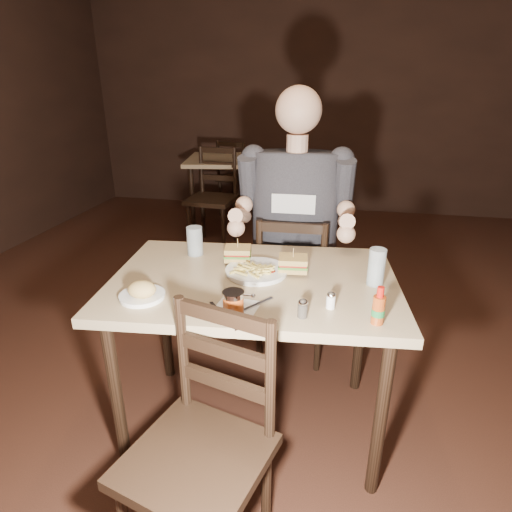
% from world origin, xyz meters
% --- Properties ---
extents(room_shell, '(7.00, 7.00, 7.00)m').
position_xyz_m(room_shell, '(0.00, 0.00, 1.40)').
color(room_shell, black).
rests_on(room_shell, ground).
extents(main_table, '(1.25, 0.90, 0.77)m').
position_xyz_m(main_table, '(-0.18, -0.33, 0.69)').
color(main_table, tan).
rests_on(main_table, ground).
extents(bg_table, '(0.92, 0.92, 0.77)m').
position_xyz_m(bg_table, '(-1.08, 2.50, 0.68)').
color(bg_table, tan).
rests_on(bg_table, ground).
extents(chair_far, '(0.42, 0.46, 0.88)m').
position_xyz_m(chair_far, '(-0.09, 0.29, 0.44)').
color(chair_far, black).
rests_on(chair_far, ground).
extents(chair_near, '(0.51, 0.54, 0.89)m').
position_xyz_m(chair_near, '(-0.23, -0.98, 0.44)').
color(chair_near, black).
rests_on(chair_near, ground).
extents(bg_chair_far, '(0.51, 0.54, 0.89)m').
position_xyz_m(bg_chair_far, '(-1.08, 3.05, 0.45)').
color(bg_chair_far, black).
rests_on(bg_chair_far, ground).
extents(bg_chair_near, '(0.46, 0.50, 0.93)m').
position_xyz_m(bg_chair_near, '(-1.08, 1.95, 0.47)').
color(bg_chair_near, black).
rests_on(bg_chair_near, ground).
extents(diner, '(0.63, 0.50, 1.06)m').
position_xyz_m(diner, '(-0.09, 0.24, 0.98)').
color(diner, '#333339').
rests_on(diner, chair_far).
extents(dinner_plate, '(0.28, 0.28, 0.01)m').
position_xyz_m(dinner_plate, '(-0.18, -0.28, 0.78)').
color(dinner_plate, white).
rests_on(dinner_plate, main_table).
extents(sandwich_left, '(0.13, 0.11, 0.10)m').
position_xyz_m(sandwich_left, '(-0.29, -0.18, 0.83)').
color(sandwich_left, '#DCB464').
rests_on(sandwich_left, dinner_plate).
extents(sandwich_right, '(0.13, 0.11, 0.10)m').
position_xyz_m(sandwich_right, '(-0.03, -0.25, 0.84)').
color(sandwich_right, '#DCB464').
rests_on(sandwich_right, dinner_plate).
extents(fries_pile, '(0.23, 0.18, 0.04)m').
position_xyz_m(fries_pile, '(-0.20, -0.31, 0.80)').
color(fries_pile, '#E0C865').
rests_on(fries_pile, dinner_plate).
extents(ketchup_dollop, '(0.05, 0.05, 0.01)m').
position_xyz_m(ketchup_dollop, '(-0.12, -0.29, 0.79)').
color(ketchup_dollop, maroon).
rests_on(ketchup_dollop, dinner_plate).
extents(glass_left, '(0.08, 0.08, 0.14)m').
position_xyz_m(glass_left, '(-0.51, -0.13, 0.84)').
color(glass_left, silver).
rests_on(glass_left, main_table).
extents(glass_right, '(0.07, 0.07, 0.15)m').
position_xyz_m(glass_right, '(0.31, -0.29, 0.85)').
color(glass_right, silver).
rests_on(glass_right, main_table).
extents(hot_sauce, '(0.05, 0.05, 0.14)m').
position_xyz_m(hot_sauce, '(0.30, -0.60, 0.84)').
color(hot_sauce, '#933811').
rests_on(hot_sauce, main_table).
extents(salt_shaker, '(0.04, 0.04, 0.06)m').
position_xyz_m(salt_shaker, '(0.14, -0.52, 0.80)').
color(salt_shaker, white).
rests_on(salt_shaker, main_table).
extents(pepper_shaker, '(0.04, 0.04, 0.06)m').
position_xyz_m(pepper_shaker, '(0.05, -0.61, 0.80)').
color(pepper_shaker, '#38332D').
rests_on(pepper_shaker, main_table).
extents(syrup_dispenser, '(0.08, 0.08, 0.10)m').
position_xyz_m(syrup_dispenser, '(-0.19, -0.66, 0.82)').
color(syrup_dispenser, '#933811').
rests_on(syrup_dispenser, main_table).
extents(napkin, '(0.17, 0.16, 0.00)m').
position_xyz_m(napkin, '(-0.19, -0.59, 0.77)').
color(napkin, white).
rests_on(napkin, main_table).
extents(knife, '(0.15, 0.17, 0.01)m').
position_xyz_m(knife, '(-0.22, -0.66, 0.78)').
color(knife, silver).
rests_on(knife, napkin).
extents(fork, '(0.12, 0.15, 0.01)m').
position_xyz_m(fork, '(-0.13, -0.57, 0.78)').
color(fork, silver).
rests_on(fork, napkin).
extents(side_plate, '(0.18, 0.18, 0.01)m').
position_xyz_m(side_plate, '(-0.56, -0.59, 0.78)').
color(side_plate, white).
rests_on(side_plate, main_table).
extents(bread_roll, '(0.12, 0.10, 0.06)m').
position_xyz_m(bread_roll, '(-0.55, -0.60, 0.81)').
color(bread_roll, tan).
rests_on(bread_roll, side_plate).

